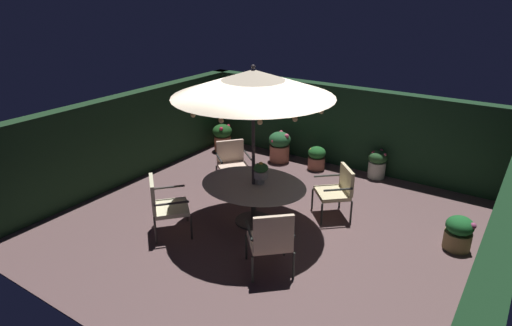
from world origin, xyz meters
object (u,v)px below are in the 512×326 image
object	(u,v)px
potted_plant_left_far	(377,163)
potted_plant_back_left	(280,146)
patio_dining_table	(253,190)
potted_plant_back_center	(459,232)
patio_chair_southeast	(232,162)
potted_plant_front_corner	(222,136)
patio_chair_east	(337,188)
centerpiece_planter	(261,171)
patio_chair_north	(164,203)
patio_chair_northeast	(271,239)
potted_plant_right_far	(317,157)
patio_umbrella	(253,83)

from	to	relation	value
potted_plant_left_far	potted_plant_back_left	bearing A→B (deg)	-171.49
patio_dining_table	potted_plant_back_center	size ratio (longest dim) A/B	3.38
patio_chair_southeast	potted_plant_front_corner	bearing A→B (deg)	133.14
patio_chair_east	patio_chair_southeast	xyz separation A→B (m)	(-2.27, -0.06, 0.02)
patio_dining_table	potted_plant_front_corner	world-z (taller)	patio_dining_table
centerpiece_planter	potted_plant_front_corner	bearing A→B (deg)	138.04
patio_chair_north	patio_chair_northeast	bearing A→B (deg)	0.85
centerpiece_planter	patio_chair_east	size ratio (longest dim) A/B	0.43
potted_plant_back_left	potted_plant_back_center	world-z (taller)	potted_plant_back_left
patio_dining_table	patio_chair_northeast	world-z (taller)	patio_chair_northeast
patio_chair_east	potted_plant_left_far	xyz separation A→B (m)	(0.02, 2.06, -0.21)
centerpiece_planter	potted_plant_left_far	world-z (taller)	centerpiece_planter
centerpiece_planter	potted_plant_left_far	distance (m)	3.23
centerpiece_planter	potted_plant_right_far	distance (m)	2.81
patio_umbrella	potted_plant_front_corner	world-z (taller)	patio_umbrella
potted_plant_right_far	patio_chair_southeast	bearing A→B (deg)	-118.60
potted_plant_back_center	potted_plant_right_far	xyz separation A→B (m)	(-3.31, 1.71, -0.01)
patio_chair_north	potted_plant_back_left	bearing A→B (deg)	91.56
potted_plant_back_left	centerpiece_planter	bearing A→B (deg)	-65.58
patio_chair_north	potted_plant_front_corner	xyz separation A→B (m)	(-1.66, 3.69, -0.19)
patio_chair_east	potted_plant_left_far	bearing A→B (deg)	89.48
centerpiece_planter	patio_umbrella	bearing A→B (deg)	-142.75
patio_chair_east	patio_chair_southeast	distance (m)	2.27
patio_umbrella	potted_plant_left_far	bearing A→B (deg)	69.88
centerpiece_planter	potted_plant_front_corner	size ratio (longest dim) A/B	0.59
centerpiece_planter	patio_chair_northeast	distance (m)	1.56
patio_chair_northeast	potted_plant_front_corner	world-z (taller)	patio_chair_northeast
patio_chair_southeast	potted_plant_front_corner	size ratio (longest dim) A/B	1.42
patio_dining_table	potted_plant_back_center	world-z (taller)	patio_dining_table
potted_plant_front_corner	potted_plant_left_far	world-z (taller)	potted_plant_front_corner
patio_chair_north	potted_plant_left_far	distance (m)	4.72
patio_chair_north	patio_chair_east	distance (m)	3.01
potted_plant_left_far	potted_plant_back_center	bearing A→B (deg)	-44.74
potted_plant_back_left	potted_plant_front_corner	bearing A→B (deg)	-173.34
patio_dining_table	potted_plant_left_far	world-z (taller)	patio_dining_table
potted_plant_back_left	potted_plant_back_center	xyz separation A→B (m)	(4.25, -1.66, -0.09)
centerpiece_planter	patio_chair_east	distance (m)	1.44
patio_dining_table	potted_plant_back_left	bearing A→B (deg)	112.08
potted_plant_front_corner	patio_dining_table	bearing A→B (deg)	-43.84
patio_chair_north	potted_plant_back_center	world-z (taller)	patio_chair_north
potted_plant_front_corner	patio_umbrella	bearing A→B (deg)	-43.84
patio_dining_table	patio_chair_north	size ratio (longest dim) A/B	1.88
centerpiece_planter	patio_chair_southeast	xyz separation A→B (m)	(-1.26, 0.88, -0.41)
patio_chair_north	patio_chair_southeast	world-z (taller)	patio_chair_north
potted_plant_back_left	potted_plant_right_far	size ratio (longest dim) A/B	1.35
potted_plant_front_corner	patio_chair_northeast	bearing A→B (deg)	-44.66
patio_chair_north	potted_plant_back_center	size ratio (longest dim) A/B	1.80
potted_plant_back_left	potted_plant_front_corner	world-z (taller)	potted_plant_back_left
patio_dining_table	potted_plant_right_far	xyz separation A→B (m)	(-0.17, 2.78, -0.34)
patio_dining_table	potted_plant_right_far	world-z (taller)	patio_dining_table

